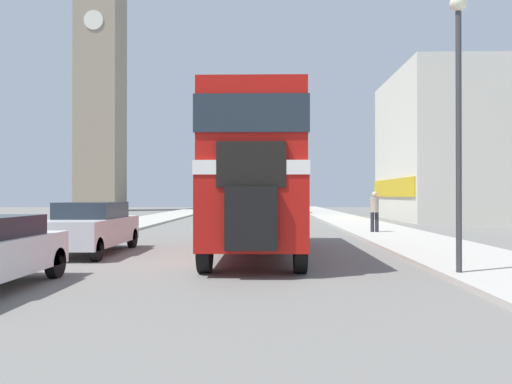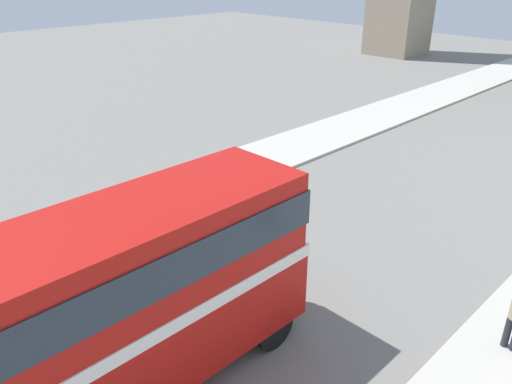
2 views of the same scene
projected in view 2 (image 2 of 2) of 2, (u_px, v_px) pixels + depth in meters
name	position (u px, v px, depth m)	size (l,w,h in m)	color
double_decker_bus	(102.00, 305.00, 9.35)	(2.44, 9.29, 4.27)	#B2140F
car_parked_mid	(18.00, 275.00, 13.28)	(1.79, 4.38, 1.53)	silver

